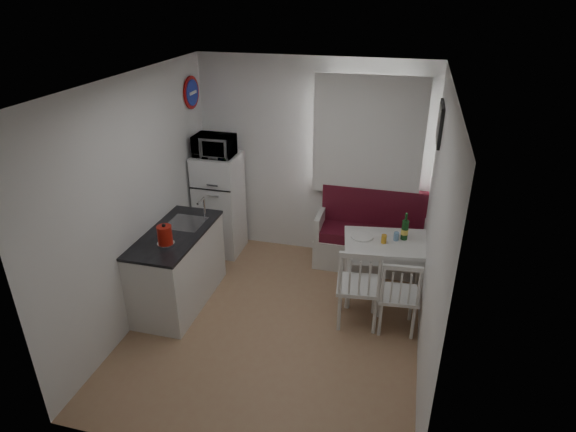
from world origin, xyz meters
name	(u,v)px	position (x,y,z in m)	size (l,w,h in m)	color
floor	(277,324)	(0.00, 0.00, 0.00)	(3.00, 3.50, 0.02)	#AB7D5B
ceiling	(273,82)	(0.00, 0.00, 2.60)	(3.00, 3.50, 0.02)	white
wall_back	(312,160)	(0.00, 1.75, 1.30)	(3.00, 0.02, 2.60)	white
wall_front	(203,330)	(0.00, -1.75, 1.30)	(3.00, 0.02, 2.60)	white
wall_left	(138,202)	(-1.50, 0.00, 1.30)	(0.02, 3.50, 2.60)	white
wall_right	(434,236)	(1.50, 0.00, 1.30)	(0.02, 3.50, 2.60)	white
window	(368,141)	(0.70, 1.72, 1.62)	(1.22, 0.06, 1.47)	white
curtain	(368,138)	(0.70, 1.65, 1.68)	(1.35, 0.02, 1.50)	white
kitchen_counter	(179,267)	(-1.20, 0.16, 0.46)	(0.62, 1.32, 1.16)	white
wall_sign	(192,93)	(-1.47, 1.45, 2.15)	(0.40, 0.40, 0.03)	#1B2EA4
picture_frame	(440,123)	(1.48, 1.10, 2.05)	(0.04, 0.52, 0.42)	black
bench	(371,242)	(0.85, 1.51, 0.34)	(1.43, 0.55, 1.02)	white
dining_table	(388,248)	(1.08, 0.84, 0.65)	(1.07, 0.83, 0.73)	white
chair_left	(358,280)	(0.83, 0.17, 0.60)	(0.50, 0.48, 0.52)	white
chair_right	(399,290)	(1.25, 0.18, 0.55)	(0.45, 0.43, 0.47)	white
fridge	(220,204)	(-1.18, 1.40, 0.69)	(0.55, 0.55, 1.39)	white
microwave	(214,146)	(-1.18, 1.35, 1.52)	(0.49, 0.33, 0.27)	white
kettle	(165,235)	(-1.15, -0.14, 1.02)	(0.18, 0.18, 0.24)	#AB190D
wine_bottle	(405,226)	(1.25, 0.94, 0.90)	(0.08, 0.08, 0.33)	#16441A
drinking_glass_orange	(384,239)	(1.03, 0.79, 0.78)	(0.06, 0.06, 0.10)	gold
drinking_glass_blue	(396,236)	(1.16, 0.89, 0.78)	(0.06, 0.06, 0.10)	#77A1CA
plate	(362,237)	(0.78, 0.86, 0.74)	(0.26, 0.26, 0.02)	white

